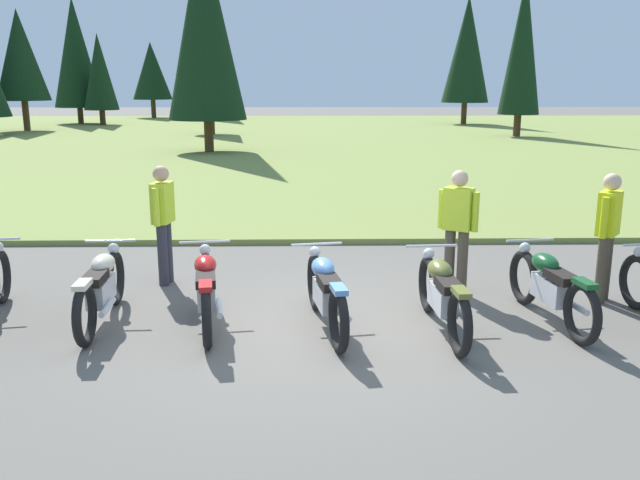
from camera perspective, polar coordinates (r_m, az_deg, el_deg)
The scene contains 11 objects.
ground_plane at distance 7.84m, azimuth 0.09°, elevation -7.43°, with size 140.00×140.00×0.00m, color #605B54.
grass_moorland at distance 33.48m, azimuth -0.91°, elevation 8.65°, with size 80.00×44.00×0.10m, color olive.
forest_treeline at distance 40.51m, azimuth -11.50°, elevation 15.25°, with size 43.50×29.18×8.57m.
motorcycle_cream at distance 8.24m, azimuth -18.17°, elevation -3.86°, with size 0.62×2.10×0.88m.
motorcycle_red at distance 7.90m, azimuth -9.67°, elevation -4.11°, with size 0.65×2.09×0.88m.
motorcycle_sky_blue at distance 7.68m, azimuth 0.51°, elevation -4.43°, with size 0.67×2.09×0.88m.
motorcycle_olive at distance 7.71m, azimuth 10.42°, elevation -4.57°, with size 0.62×2.10×0.88m.
motorcycle_british_green at distance 8.33m, azimuth 19.07°, elevation -3.75°, with size 0.64×2.09×0.88m.
rider_with_back_turned at distance 9.26m, azimuth 23.33°, elevation 0.81°, with size 0.40×0.45×1.67m.
rider_checking_bike at distance 9.50m, azimuth -13.23°, elevation 1.86°, with size 0.28×0.54×1.67m.
rider_near_row_end at distance 8.99m, azimuth 11.66°, elevation 1.29°, with size 0.48×0.38×1.67m.
Camera 1 is at (-0.16, -7.33, 2.78)m, focal length 37.51 mm.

